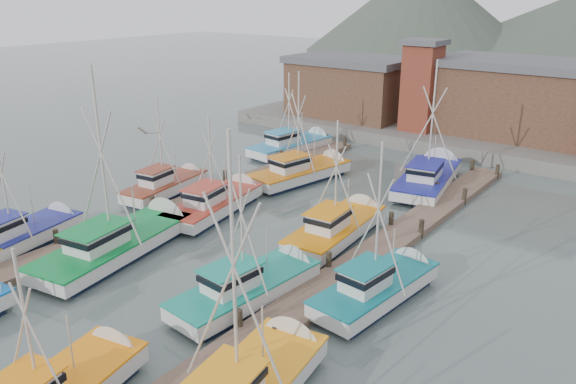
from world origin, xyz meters
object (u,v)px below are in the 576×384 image
Objects in this scene: boat_8 at (219,202)px; boat_12 at (305,171)px; boat_4 at (123,241)px; lookout_tower at (421,85)px.

boat_12 is (0.71, 8.94, 0.01)m from boat_8.
boat_8 is 0.95× the size of boat_12.
boat_4 is at bearing -81.59° from boat_12.
boat_12 is at bearing 75.58° from boat_8.
boat_8 is (-2.68, -25.16, -4.88)m from lookout_tower.
boat_8 is at bearing 80.90° from boat_4.
boat_4 is 16.80m from boat_12.
boat_12 is at bearing -96.90° from lookout_tower.
boat_12 is (-1.96, -16.21, -4.87)m from lookout_tower.
lookout_tower is 0.73× the size of boat_4.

